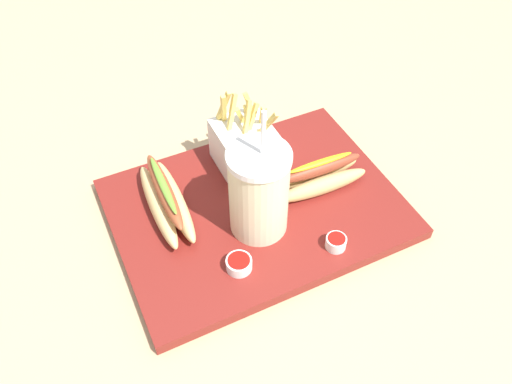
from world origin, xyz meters
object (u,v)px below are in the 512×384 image
(hot_dog_1, at_px, (319,176))
(ketchup_cup_2, at_px, (336,242))
(soda_cup, at_px, (259,192))
(hot_dog_2, at_px, (166,200))
(ketchup_cup_1, at_px, (239,263))
(fries_basket, at_px, (244,145))

(hot_dog_1, relative_size, ketchup_cup_2, 5.23)
(soda_cup, xyz_separation_m, hot_dog_1, (0.13, 0.03, -0.06))
(soda_cup, height_order, hot_dog_1, soda_cup)
(hot_dog_1, bearing_deg, hot_dog_2, 166.93)
(hot_dog_1, height_order, ketchup_cup_2, hot_dog_1)
(ketchup_cup_1, bearing_deg, soda_cup, 44.78)
(ketchup_cup_1, bearing_deg, fries_basket, 63.28)
(fries_basket, bearing_deg, hot_dog_2, -163.72)
(soda_cup, relative_size, hot_dog_2, 1.20)
(fries_basket, xyz_separation_m, ketchup_cup_1, (-0.10, -0.20, -0.03))
(soda_cup, height_order, fries_basket, soda_cup)
(hot_dog_1, bearing_deg, fries_basket, 130.91)
(hot_dog_1, distance_m, ketchup_cup_2, 0.13)
(soda_cup, bearing_deg, ketchup_cup_1, -135.22)
(hot_dog_2, bearing_deg, ketchup_cup_2, -40.96)
(hot_dog_1, height_order, hot_dog_2, hot_dog_2)
(soda_cup, height_order, ketchup_cup_1, soda_cup)
(hot_dog_1, xyz_separation_m, ketchup_cup_2, (-0.04, -0.12, -0.01))
(fries_basket, bearing_deg, soda_cup, -105.44)
(soda_cup, distance_m, ketchup_cup_1, 0.11)
(fries_basket, bearing_deg, ketchup_cup_2, -77.66)
(ketchup_cup_2, bearing_deg, hot_dog_1, 71.79)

